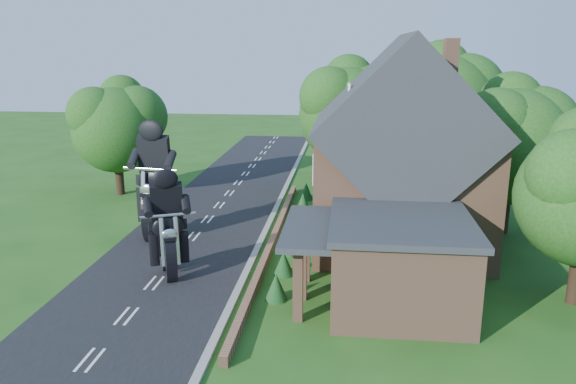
# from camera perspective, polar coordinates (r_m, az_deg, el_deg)

# --- Properties ---
(ground) EXTENTS (120.00, 120.00, 0.00)m
(ground) POSITION_cam_1_polar(r_m,az_deg,el_deg) (24.50, -13.43, -9.01)
(ground) COLOR #1E4B15
(ground) RESTS_ON ground
(road) EXTENTS (7.00, 80.00, 0.02)m
(road) POSITION_cam_1_polar(r_m,az_deg,el_deg) (24.50, -13.43, -8.99)
(road) COLOR black
(road) RESTS_ON ground
(kerb) EXTENTS (0.30, 80.00, 0.12)m
(kerb) POSITION_cam_1_polar(r_m,az_deg,el_deg) (23.54, -4.92, -9.49)
(kerb) COLOR gray
(kerb) RESTS_ON ground
(garden_wall) EXTENTS (0.30, 22.00, 0.40)m
(garden_wall) POSITION_cam_1_polar(r_m,az_deg,el_deg) (27.96, -1.64, -5.15)
(garden_wall) COLOR #8F6348
(garden_wall) RESTS_ON ground
(house) EXTENTS (9.54, 8.64, 10.24)m
(house) POSITION_cam_1_polar(r_m,az_deg,el_deg) (27.69, 11.41, 3.26)
(house) COLOR #8F6348
(house) RESTS_ON ground
(annex) EXTENTS (7.05, 5.94, 3.44)m
(annex) POSITION_cam_1_polar(r_m,az_deg,el_deg) (21.82, 10.91, -6.84)
(annex) COLOR #8F6348
(annex) RESTS_ON ground
(tree_house_right) EXTENTS (6.51, 6.00, 8.40)m
(tree_house_right) POSITION_cam_1_polar(r_m,az_deg,el_deg) (31.24, 22.45, 5.29)
(tree_house_right) COLOR black
(tree_house_right) RESTS_ON ground
(tree_behind_house) EXTENTS (7.81, 7.20, 10.08)m
(tree_behind_house) POSITION_cam_1_polar(r_m,az_deg,el_deg) (37.87, 15.89, 8.86)
(tree_behind_house) COLOR black
(tree_behind_house) RESTS_ON ground
(tree_behind_left) EXTENTS (6.94, 6.40, 9.16)m
(tree_behind_left) POSITION_cam_1_polar(r_m,az_deg,el_deg) (38.39, 6.61, 8.64)
(tree_behind_left) COLOR black
(tree_behind_left) RESTS_ON ground
(tree_far_road) EXTENTS (6.08, 5.60, 7.84)m
(tree_far_road) POSITION_cam_1_polar(r_m,az_deg,el_deg) (38.48, -16.56, 6.81)
(tree_far_road) COLOR black
(tree_far_road) RESTS_ON ground
(shrub_a) EXTENTS (0.90, 0.90, 1.10)m
(shrub_a) POSITION_cam_1_polar(r_m,az_deg,el_deg) (22.19, -1.21, -9.60)
(shrub_a) COLOR #123917
(shrub_a) RESTS_ON ground
(shrub_b) EXTENTS (0.90, 0.90, 1.10)m
(shrub_b) POSITION_cam_1_polar(r_m,az_deg,el_deg) (24.47, -0.44, -7.22)
(shrub_b) COLOR #123917
(shrub_b) RESTS_ON ground
(shrub_c) EXTENTS (0.90, 0.90, 1.10)m
(shrub_c) POSITION_cam_1_polar(r_m,az_deg,el_deg) (26.79, 0.19, -5.25)
(shrub_c) COLOR #123917
(shrub_c) RESTS_ON ground
(shrub_d) EXTENTS (0.90, 0.90, 1.10)m
(shrub_d) POSITION_cam_1_polar(r_m,az_deg,el_deg) (31.52, 1.16, -2.18)
(shrub_d) COLOR #123917
(shrub_d) RESTS_ON ground
(shrub_e) EXTENTS (0.90, 0.90, 1.10)m
(shrub_e) POSITION_cam_1_polar(r_m,az_deg,el_deg) (33.91, 1.54, -0.97)
(shrub_e) COLOR #123917
(shrub_e) RESTS_ON ground
(shrub_f) EXTENTS (0.90, 0.90, 1.10)m
(shrub_f) POSITION_cam_1_polar(r_m,az_deg,el_deg) (36.32, 1.87, 0.08)
(shrub_f) COLOR #123917
(shrub_f) RESTS_ON ground
(motorcycle_lead) EXTENTS (0.98, 1.56, 1.43)m
(motorcycle_lead) POSITION_cam_1_polar(r_m,az_deg,el_deg) (24.75, -11.93, -6.89)
(motorcycle_lead) COLOR black
(motorcycle_lead) RESTS_ON ground
(motorcycle_follow) EXTENTS (0.80, 2.03, 1.84)m
(motorcycle_follow) POSITION_cam_1_polar(r_m,az_deg,el_deg) (29.79, -13.03, -2.83)
(motorcycle_follow) COLOR black
(motorcycle_follow) RESTS_ON ground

